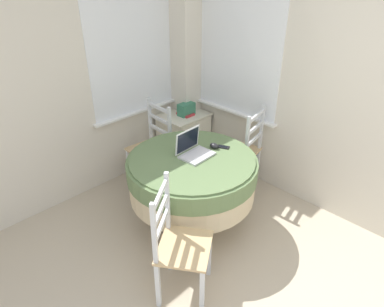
# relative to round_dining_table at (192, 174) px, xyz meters

# --- Properties ---
(corner_room_shell) EXTENTS (4.08, 4.50, 2.55)m
(corner_room_shell) POSITION_rel_round_dining_table_xyz_m (0.31, 0.24, 0.71)
(corner_room_shell) COLOR beige
(corner_room_shell) RESTS_ON ground_plane
(round_dining_table) EXTENTS (1.22, 1.22, 0.75)m
(round_dining_table) POSITION_rel_round_dining_table_xyz_m (0.00, 0.00, 0.00)
(round_dining_table) COLOR #4C3D2D
(round_dining_table) RESTS_ON ground_plane
(laptop) EXTENTS (0.32, 0.26, 0.24)m
(laptop) POSITION_rel_round_dining_table_xyz_m (0.05, 0.03, 0.23)
(laptop) COLOR silver
(laptop) RESTS_ON round_dining_table
(computer_mouse) EXTENTS (0.06, 0.10, 0.05)m
(computer_mouse) POSITION_rel_round_dining_table_xyz_m (0.28, -0.02, 0.20)
(computer_mouse) COLOR black
(computer_mouse) RESTS_ON round_dining_table
(cell_phone) EXTENTS (0.10, 0.13, 0.01)m
(cell_phone) POSITION_rel_round_dining_table_xyz_m (0.36, -0.07, 0.18)
(cell_phone) COLOR black
(cell_phone) RESTS_ON round_dining_table
(dining_chair_near_back_window) EXTENTS (0.41, 0.44, 0.99)m
(dining_chair_near_back_window) POSITION_rel_round_dining_table_xyz_m (0.18, 0.82, -0.10)
(dining_chair_near_back_window) COLOR tan
(dining_chair_near_back_window) RESTS_ON ground_plane
(dining_chair_near_right_window) EXTENTS (0.49, 0.46, 0.99)m
(dining_chair_near_right_window) POSITION_rel_round_dining_table_xyz_m (0.84, 0.04, -0.10)
(dining_chair_near_right_window) COLOR tan
(dining_chair_near_right_window) RESTS_ON ground_plane
(dining_chair_camera_near) EXTENTS (0.57, 0.56, 0.99)m
(dining_chair_camera_near) POSITION_rel_round_dining_table_xyz_m (-0.66, -0.51, -0.10)
(dining_chair_camera_near) COLOR tan
(dining_chair_camera_near) RESTS_ON ground_plane
(corner_cabinet) EXTENTS (0.57, 0.49, 0.65)m
(corner_cabinet) POSITION_rel_round_dining_table_xyz_m (0.82, 0.96, -0.25)
(corner_cabinet) COLOR silver
(corner_cabinet) RESTS_ON ground_plane
(storage_box) EXTENTS (0.21, 0.12, 0.15)m
(storage_box) POSITION_rel_round_dining_table_xyz_m (0.83, 0.93, 0.15)
(storage_box) COLOR #387A5B
(storage_box) RESTS_ON corner_cabinet
(book_on_cabinet) EXTENTS (0.15, 0.19, 0.02)m
(book_on_cabinet) POSITION_rel_round_dining_table_xyz_m (0.83, 0.94, 0.09)
(book_on_cabinet) COLOR #BC3338
(book_on_cabinet) RESTS_ON corner_cabinet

